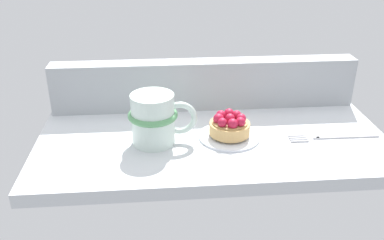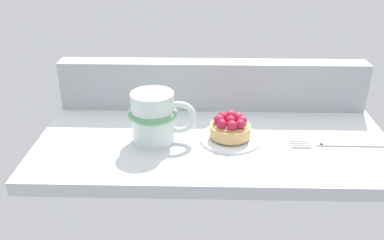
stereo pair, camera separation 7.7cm
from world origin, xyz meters
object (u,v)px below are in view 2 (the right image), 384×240
Objects in this scene: dessert_plate at (230,137)px; dessert_fork at (337,144)px; raspberry_tart at (230,127)px; coffee_mug at (155,117)px.

dessert_fork is (19.52, -1.96, -0.10)cm from dessert_plate.
dessert_fork is at bearing -5.72° from dessert_plate.
raspberry_tart reaches higher than dessert_fork.
dessert_fork is at bearing -5.72° from raspberry_tart.
raspberry_tart is 0.60× the size of coffee_mug.
coffee_mug is (-13.94, -0.64, 4.47)cm from dessert_plate.
raspberry_tart is at bearing 2.64° from coffee_mug.
dessert_fork is at bearing -2.25° from coffee_mug.
coffee_mug reaches higher than raspberry_tart.
dessert_fork is (33.46, -1.31, -4.57)cm from coffee_mug.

